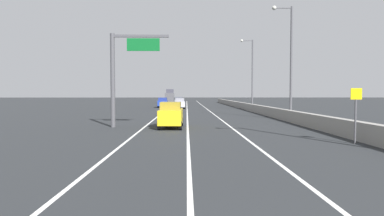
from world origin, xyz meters
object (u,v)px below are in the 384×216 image
(overhead_sign_gantry, at_px, (122,68))
(speed_advisory_sign, at_px, (356,111))
(lamp_post_right_third, at_px, (251,70))
(car_silver_2, at_px, (180,103))
(lamp_post_right_second, at_px, (289,56))
(car_gray_0, at_px, (179,102))
(car_yellow_1, at_px, (171,115))
(box_truck, at_px, (170,97))
(car_blue_3, at_px, (163,103))

(overhead_sign_gantry, bearing_deg, speed_advisory_sign, -32.67)
(lamp_post_right_third, distance_m, car_silver_2, 14.03)
(car_silver_2, bearing_deg, lamp_post_right_second, -65.82)
(lamp_post_right_third, height_order, car_gray_0, lamp_post_right_third)
(car_yellow_1, bearing_deg, box_truck, 92.95)
(lamp_post_right_second, bearing_deg, lamp_post_right_third, 89.49)
(car_gray_0, xyz_separation_m, car_blue_3, (-3.01, -2.76, -0.06))
(car_gray_0, bearing_deg, car_blue_3, -137.47)
(speed_advisory_sign, relative_size, car_silver_2, 0.72)
(speed_advisory_sign, bearing_deg, car_gray_0, 102.08)
(car_yellow_1, xyz_separation_m, car_silver_2, (0.00, 33.68, -0.08))
(lamp_post_right_second, relative_size, car_silver_2, 2.79)
(car_silver_2, bearing_deg, car_yellow_1, -90.01)
(lamp_post_right_second, distance_m, car_gray_0, 36.08)
(overhead_sign_gantry, height_order, speed_advisory_sign, overhead_sign_gantry)
(lamp_post_right_third, distance_m, car_yellow_1, 31.55)
(speed_advisory_sign, bearing_deg, car_yellow_1, 140.41)
(car_blue_3, bearing_deg, overhead_sign_gantry, -90.87)
(box_truck, bearing_deg, car_silver_2, -84.11)
(overhead_sign_gantry, distance_m, car_yellow_1, 5.44)
(overhead_sign_gantry, bearing_deg, car_yellow_1, -8.83)
(car_blue_3, bearing_deg, speed_advisory_sign, -73.79)
(overhead_sign_gantry, distance_m, lamp_post_right_third, 32.28)
(car_silver_2, height_order, box_truck, box_truck)
(overhead_sign_gantry, xyz_separation_m, lamp_post_right_third, (15.79, 28.09, 1.83))
(lamp_post_right_second, xyz_separation_m, car_gray_0, (-12.02, 33.57, -5.53))
(overhead_sign_gantry, xyz_separation_m, car_yellow_1, (3.94, -0.61, -3.71))
(car_gray_0, bearing_deg, lamp_post_right_second, -70.31)
(car_gray_0, xyz_separation_m, car_yellow_1, (0.35, -41.28, -0.01))
(car_gray_0, distance_m, box_truck, 26.32)
(lamp_post_right_second, relative_size, car_gray_0, 2.42)
(overhead_sign_gantry, distance_m, car_gray_0, 40.99)
(car_silver_2, bearing_deg, speed_advisory_sign, -76.28)
(lamp_post_right_second, height_order, car_yellow_1, lamp_post_right_second)
(speed_advisory_sign, distance_m, box_truck, 77.18)
(car_gray_0, distance_m, car_silver_2, 7.61)
(overhead_sign_gantry, height_order, car_yellow_1, overhead_sign_gantry)
(overhead_sign_gantry, distance_m, box_truck, 66.86)
(car_yellow_1, bearing_deg, overhead_sign_gantry, 171.17)
(overhead_sign_gantry, relative_size, lamp_post_right_third, 0.65)
(speed_advisory_sign, relative_size, car_yellow_1, 0.71)
(lamp_post_right_third, height_order, box_truck, lamp_post_right_third)
(lamp_post_right_second, bearing_deg, speed_advisory_sign, -94.76)
(car_gray_0, relative_size, box_truck, 0.50)
(lamp_post_right_second, xyz_separation_m, car_silver_2, (-11.66, 25.97, -5.62))
(speed_advisory_sign, bearing_deg, overhead_sign_gantry, 147.33)
(speed_advisory_sign, bearing_deg, box_truck, 100.29)
(speed_advisory_sign, xyz_separation_m, car_gray_0, (-10.66, 49.81, -0.73))
(overhead_sign_gantry, distance_m, car_blue_3, 38.10)
(car_yellow_1, distance_m, car_silver_2, 33.68)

